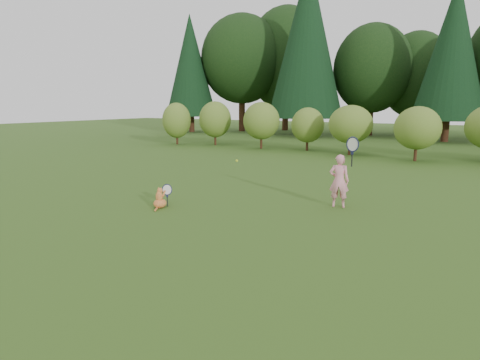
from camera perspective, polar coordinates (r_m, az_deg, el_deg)
The scene contains 6 objects.
ground at distance 9.86m, azimuth -3.39°, elevation -4.64°, with size 100.00×100.00×0.00m, color #345718.
shrub_row at distance 21.57m, azimuth 16.44°, elevation 7.10°, with size 28.00×3.00×2.80m, color olive, non-canonical shape.
woodland_backdrop at distance 31.70m, azimuth 21.85°, elevation 18.89°, with size 48.00×10.00×15.00m, color black, non-canonical shape.
child at distance 10.52m, azimuth 13.97°, elevation 0.05°, with size 0.78×0.44×2.05m.
cat at distance 10.46m, azimuth -11.31°, elevation -2.39°, with size 0.44×0.81×0.70m.
tennis_ball at distance 11.26m, azimuth -0.47°, elevation 2.77°, with size 0.07×0.07×0.07m.
Camera 1 is at (5.34, -7.86, 2.61)m, focal length 30.00 mm.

